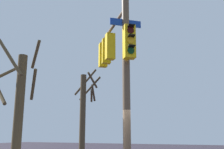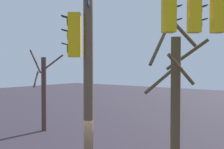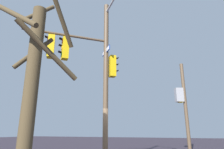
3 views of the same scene
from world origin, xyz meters
The scene contains 3 objects.
main_signal_pole_assembly centered at (-0.25, 0.98, 4.87)m, with size 3.17×5.34×8.15m.
secondary_pole_assembly centered at (7.48, -3.01, 3.68)m, with size 0.64×0.85×6.59m.
bare_tree_behind_pole centered at (-4.23, 0.49, 2.80)m, with size 1.94×2.15×5.58m.
Camera 3 is at (-8.18, -3.25, 1.48)m, focal length 31.55 mm.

